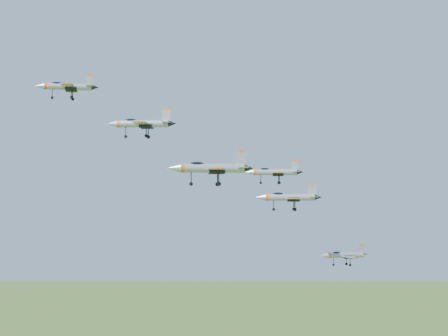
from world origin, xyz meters
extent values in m
cylinder|color=#969BA2|center=(-21.20, 8.23, 155.20)|extent=(8.91, 2.41, 1.27)
cone|color=#969BA2|center=(-26.44, 8.91, 155.20)|extent=(1.91, 1.49, 1.27)
cone|color=black|center=(-16.14, 7.57, 155.20)|extent=(1.50, 1.25, 1.08)
ellipsoid|color=black|center=(-23.33, 8.51, 155.68)|extent=(2.26, 1.19, 0.81)
cube|color=#969BA2|center=(-21.36, 5.48, 154.95)|extent=(2.79, 4.57, 0.14)
cube|color=#969BA2|center=(-20.65, 10.92, 154.95)|extent=(2.79, 4.57, 0.14)
cube|color=#969BA2|center=(-17.21, 7.71, 156.52)|extent=(1.47, 0.31, 2.06)
cube|color=#E65910|center=(-17.21, 7.71, 157.60)|extent=(1.09, 0.28, 0.34)
cylinder|color=#969BA2|center=(-7.68, 2.28, 147.84)|extent=(9.62, 4.42, 1.40)
cone|color=#969BA2|center=(-13.18, 4.14, 147.84)|extent=(2.28, 1.95, 1.40)
cone|color=black|center=(-2.37, 0.49, 147.84)|extent=(1.81, 1.61, 1.19)
ellipsoid|color=black|center=(-9.92, 3.04, 148.36)|extent=(2.57, 1.71, 0.89)
cube|color=#969BA2|center=(-8.44, -0.64, 147.57)|extent=(3.86, 5.28, 0.15)
cube|color=#969BA2|center=(-6.51, 5.07, 147.57)|extent=(3.86, 5.28, 0.15)
cube|color=#969BA2|center=(-3.49, 0.87, 149.29)|extent=(1.57, 0.64, 2.26)
cube|color=#E65910|center=(-3.49, 0.87, 150.47)|extent=(1.17, 0.52, 0.38)
cylinder|color=#969BA2|center=(0.89, -16.47, 138.74)|extent=(10.43, 3.30, 1.49)
cone|color=#969BA2|center=(-5.21, -15.38, 138.74)|extent=(2.30, 1.83, 1.49)
cone|color=black|center=(6.77, -17.53, 138.74)|extent=(1.81, 1.53, 1.27)
ellipsoid|color=black|center=(-1.60, -16.03, 139.30)|extent=(2.68, 1.50, 0.95)
cube|color=#969BA2|center=(0.55, -19.68, 138.45)|extent=(3.49, 5.44, 0.16)
cube|color=#969BA2|center=(1.69, -13.35, 138.45)|extent=(3.49, 5.44, 0.16)
cube|color=#969BA2|center=(5.52, -17.30, 140.29)|extent=(1.72, 0.44, 2.41)
cube|color=#E65910|center=(5.52, -17.30, 141.55)|extent=(1.27, 0.38, 0.40)
cylinder|color=#969BA2|center=(19.33, 3.91, 139.10)|extent=(8.65, 3.78, 1.25)
cone|color=#969BA2|center=(14.37, 5.47, 139.10)|extent=(2.03, 1.71, 1.25)
cone|color=black|center=(24.12, 2.42, 139.10)|extent=(1.61, 1.42, 1.06)
ellipsoid|color=black|center=(17.31, 4.55, 139.57)|extent=(2.29, 1.49, 0.79)
cube|color=#969BA2|center=(18.71, 1.28, 138.86)|extent=(3.38, 4.71, 0.13)
cube|color=#969BA2|center=(20.32, 6.43, 138.86)|extent=(3.38, 4.71, 0.13)
cube|color=#969BA2|center=(23.11, 2.74, 140.40)|extent=(1.41, 0.54, 2.02)
cube|color=#E65910|center=(23.11, 2.74, 141.46)|extent=(1.05, 0.44, 0.34)
cylinder|color=#969BA2|center=(17.50, -8.56, 134.04)|extent=(8.82, 3.78, 1.28)
cone|color=#969BA2|center=(12.43, -7.02, 134.04)|extent=(2.06, 1.73, 1.28)
cone|color=black|center=(22.38, -10.04, 134.04)|extent=(1.63, 1.44, 1.08)
ellipsoid|color=black|center=(15.43, -7.93, 134.52)|extent=(2.33, 1.50, 0.81)
cube|color=#969BA2|center=(16.89, -11.25, 133.79)|extent=(3.41, 4.79, 0.14)
cube|color=#969BA2|center=(18.48, -5.99, 133.79)|extent=(3.41, 4.79, 0.14)
cube|color=#969BA2|center=(21.35, -9.73, 135.36)|extent=(1.44, 0.54, 2.06)
cube|color=#E65910|center=(21.35, -9.73, 136.44)|extent=(1.07, 0.44, 0.34)
cylinder|color=#969BA2|center=(33.90, 2.40, 122.24)|extent=(7.71, 1.52, 1.11)
cone|color=#969BA2|center=(29.32, 2.65, 122.24)|extent=(1.59, 1.19, 1.11)
cone|color=black|center=(38.32, 2.15, 122.24)|extent=(1.24, 1.00, 0.94)
ellipsoid|color=black|center=(32.03, 2.50, 122.66)|extent=(1.91, 0.90, 0.70)
cube|color=#969BA2|center=(33.94, 0.01, 122.03)|extent=(2.16, 3.84, 0.12)
cube|color=#969BA2|center=(34.20, 4.76, 122.03)|extent=(2.16, 3.84, 0.12)
cube|color=#969BA2|center=(37.38, 2.20, 123.39)|extent=(1.28, 0.17, 1.79)
cube|color=#E65910|center=(37.38, 2.20, 124.32)|extent=(0.94, 0.17, 0.30)
camera|label=1|loc=(-24.82, -113.76, 133.94)|focal=50.00mm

